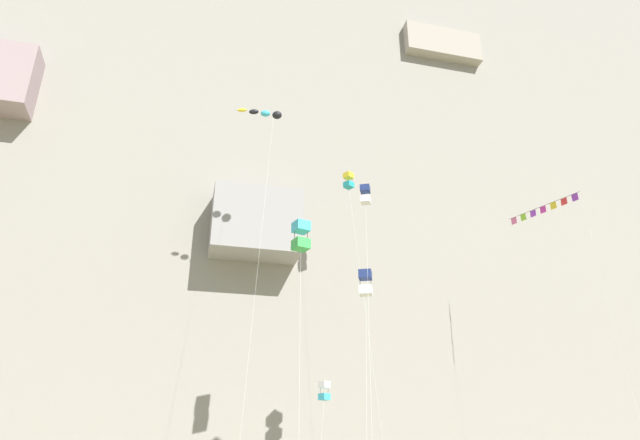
{
  "coord_description": "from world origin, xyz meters",
  "views": [
    {
      "loc": [
        -5.92,
        -4.03,
        3.95
      ],
      "look_at": [
        0.1,
        19.63,
        14.59
      ],
      "focal_mm": 30.78,
      "sensor_mm": 36.0,
      "label": 1
    }
  ],
  "objects_px": {
    "kite_box_far_right": "(349,182)",
    "kite_banner_near_cliff": "(546,215)",
    "kite_box_mid_center": "(365,196)",
    "kite_box_low_center": "(366,283)",
    "kite_windsock_upper_right": "(266,115)",
    "kite_box_far_left": "(324,391)",
    "kite_box_low_right": "(301,236)"
  },
  "relations": [
    {
      "from": "kite_windsock_upper_right",
      "to": "kite_box_low_center",
      "type": "xyz_separation_m",
      "value": [
        8.13,
        -0.36,
        -14.17
      ]
    },
    {
      "from": "kite_box_far_left",
      "to": "kite_box_low_right",
      "type": "bearing_deg",
      "value": -118.26
    },
    {
      "from": "kite_box_mid_center",
      "to": "kite_banner_near_cliff",
      "type": "distance_m",
      "value": 21.55
    },
    {
      "from": "kite_box_mid_center",
      "to": "kite_box_low_center",
      "type": "height_order",
      "value": "kite_box_mid_center"
    },
    {
      "from": "kite_windsock_upper_right",
      "to": "kite_box_mid_center",
      "type": "bearing_deg",
      "value": -50.89
    },
    {
      "from": "kite_box_mid_center",
      "to": "kite_box_low_center",
      "type": "distance_m",
      "value": 8.22
    },
    {
      "from": "kite_windsock_upper_right",
      "to": "kite_box_low_right",
      "type": "bearing_deg",
      "value": -40.51
    },
    {
      "from": "kite_windsock_upper_right",
      "to": "kite_box_low_right",
      "type": "distance_m",
      "value": 12.09
    },
    {
      "from": "kite_banner_near_cliff",
      "to": "kite_box_low_center",
      "type": "height_order",
      "value": "kite_banner_near_cliff"
    },
    {
      "from": "kite_box_far_right",
      "to": "kite_windsock_upper_right",
      "type": "relative_size",
      "value": 0.92
    },
    {
      "from": "kite_windsock_upper_right",
      "to": "kite_box_low_center",
      "type": "distance_m",
      "value": 16.34
    },
    {
      "from": "kite_box_mid_center",
      "to": "kite_banner_near_cliff",
      "type": "bearing_deg",
      "value": 20.7
    },
    {
      "from": "kite_box_far_right",
      "to": "kite_box_far_left",
      "type": "xyz_separation_m",
      "value": [
        -2.56,
        -0.55,
        -18.75
      ]
    },
    {
      "from": "kite_box_far_right",
      "to": "kite_box_low_center",
      "type": "xyz_separation_m",
      "value": [
        -0.41,
        -4.89,
        -11.23
      ]
    },
    {
      "from": "kite_box_far_right",
      "to": "kite_banner_near_cliff",
      "type": "height_order",
      "value": "kite_box_far_right"
    },
    {
      "from": "kite_box_mid_center",
      "to": "kite_box_far_left",
      "type": "relative_size",
      "value": 2.21
    },
    {
      "from": "kite_box_low_center",
      "to": "kite_box_far_left",
      "type": "bearing_deg",
      "value": 116.32
    },
    {
      "from": "kite_banner_near_cliff",
      "to": "kite_box_mid_center",
      "type": "bearing_deg",
      "value": -159.3
    },
    {
      "from": "kite_banner_near_cliff",
      "to": "kite_box_far_left",
      "type": "xyz_separation_m",
      "value": [
        -19.73,
        3.78,
        -15.4
      ]
    },
    {
      "from": "kite_box_mid_center",
      "to": "kite_windsock_upper_right",
      "type": "bearing_deg",
      "value": 129.11
    },
    {
      "from": "kite_box_mid_center",
      "to": "kite_banner_near_cliff",
      "type": "xyz_separation_m",
      "value": [
        19.8,
        7.48,
        4.04
      ]
    },
    {
      "from": "kite_box_low_right",
      "to": "kite_banner_near_cliff",
      "type": "relative_size",
      "value": 0.79
    },
    {
      "from": "kite_box_mid_center",
      "to": "kite_banner_near_cliff",
      "type": "height_order",
      "value": "kite_banner_near_cliff"
    },
    {
      "from": "kite_box_low_right",
      "to": "kite_box_mid_center",
      "type": "bearing_deg",
      "value": -56.86
    },
    {
      "from": "kite_banner_near_cliff",
      "to": "kite_box_low_center",
      "type": "xyz_separation_m",
      "value": [
        -17.59,
        -0.56,
        -7.88
      ]
    },
    {
      "from": "kite_box_far_right",
      "to": "kite_banner_near_cliff",
      "type": "distance_m",
      "value": 18.03
    },
    {
      "from": "kite_windsock_upper_right",
      "to": "kite_banner_near_cliff",
      "type": "height_order",
      "value": "kite_windsock_upper_right"
    },
    {
      "from": "kite_box_mid_center",
      "to": "kite_windsock_upper_right",
      "type": "relative_size",
      "value": 0.67
    },
    {
      "from": "kite_box_mid_center",
      "to": "kite_box_far_right",
      "type": "relative_size",
      "value": 0.74
    },
    {
      "from": "kite_box_far_right",
      "to": "kite_box_low_center",
      "type": "relative_size",
      "value": 1.65
    },
    {
      "from": "kite_box_low_right",
      "to": "kite_box_low_center",
      "type": "height_order",
      "value": "kite_box_low_right"
    },
    {
      "from": "kite_box_far_right",
      "to": "kite_banner_near_cliff",
      "type": "xyz_separation_m",
      "value": [
        17.18,
        -4.33,
        -3.35
      ]
    }
  ]
}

